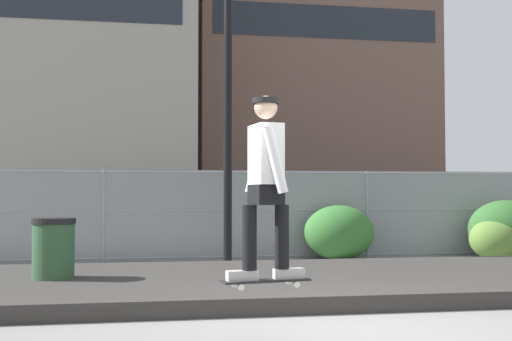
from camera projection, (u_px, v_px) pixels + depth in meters
ground_plane at (340, 336)px, 5.95m from camera, size 120.00×120.00×0.00m
gravel_berm at (279, 282)px, 8.87m from camera, size 11.10×3.90×0.21m
skateboard at (266, 281)px, 5.53m from camera, size 0.82×0.33×0.07m
skater at (266, 176)px, 5.57m from camera, size 0.73×0.61×1.65m
chain_fence at (240, 214)px, 12.90m from camera, size 16.63×0.06×1.85m
street_lamp at (228, 61)px, 11.99m from camera, size 0.44×0.44×6.25m
library_building at (16, 62)px, 42.27m from camera, size 23.88×13.67×20.59m
office_block at (309, 72)px, 52.24m from camera, size 18.85×11.09×23.14m
shrub_left at (339, 232)px, 12.79m from camera, size 1.46×1.19×1.13m
shrub_center at (497, 239)px, 12.71m from camera, size 1.13×0.92×0.87m
shrub_right at (506, 229)px, 13.00m from camera, size 1.59×1.30×1.23m
trash_bin at (53, 255)px, 8.48m from camera, size 0.59×0.59×1.03m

